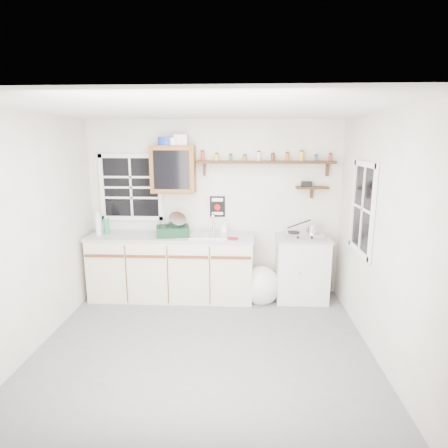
% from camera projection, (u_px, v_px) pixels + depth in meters
% --- Properties ---
extents(room, '(3.64, 3.24, 2.54)m').
position_uv_depth(room, '(203.00, 235.00, 3.86)').
color(room, '#5A5A5D').
rests_on(room, ground).
extents(main_cabinet, '(2.31, 0.63, 0.92)m').
position_uv_depth(main_cabinet, '(172.00, 266.00, 5.32)').
color(main_cabinet, beige).
rests_on(main_cabinet, floor).
extents(right_cabinet, '(0.73, 0.57, 0.91)m').
position_uv_depth(right_cabinet, '(301.00, 268.00, 5.26)').
color(right_cabinet, beige).
rests_on(right_cabinet, floor).
extents(sink, '(0.52, 0.44, 0.29)m').
position_uv_depth(sink, '(209.00, 235.00, 5.20)').
color(sink, silver).
rests_on(sink, main_cabinet).
extents(upper_cabinet, '(0.60, 0.32, 0.65)m').
position_uv_depth(upper_cabinet, '(173.00, 169.00, 5.17)').
color(upper_cabinet, brown).
rests_on(upper_cabinet, wall_back).
extents(upper_cabinet_clutter, '(0.40, 0.24, 0.14)m').
position_uv_depth(upper_cabinet_clutter, '(172.00, 141.00, 5.09)').
color(upper_cabinet_clutter, '#1831A0').
rests_on(upper_cabinet_clutter, upper_cabinet).
extents(spice_shelf, '(1.91, 0.18, 0.35)m').
position_uv_depth(spice_shelf, '(266.00, 162.00, 5.15)').
color(spice_shelf, black).
rests_on(spice_shelf, wall_back).
extents(secondary_shelf, '(0.45, 0.16, 0.24)m').
position_uv_depth(secondary_shelf, '(310.00, 187.00, 5.21)').
color(secondary_shelf, black).
rests_on(secondary_shelf, wall_back).
extents(warning_sign, '(0.22, 0.02, 0.30)m').
position_uv_depth(warning_sign, '(217.00, 207.00, 5.40)').
color(warning_sign, black).
rests_on(warning_sign, wall_back).
extents(window_back, '(0.93, 0.03, 0.98)m').
position_uv_depth(window_back, '(131.00, 187.00, 5.40)').
color(window_back, black).
rests_on(window_back, wall_back).
extents(window_right, '(0.03, 0.78, 1.08)m').
position_uv_depth(window_right, '(363.00, 208.00, 4.27)').
color(window_right, black).
rests_on(window_right, wall_back).
extents(water_bottles, '(0.16, 0.15, 0.33)m').
position_uv_depth(water_bottles, '(102.00, 225.00, 5.24)').
color(water_bottles, silver).
rests_on(water_bottles, main_cabinet).
extents(dish_rack, '(0.51, 0.42, 0.33)m').
position_uv_depth(dish_rack, '(174.00, 228.00, 5.17)').
color(dish_rack, black).
rests_on(dish_rack, main_cabinet).
extents(soap_bottle, '(0.11, 0.11, 0.19)m').
position_uv_depth(soap_bottle, '(225.00, 227.00, 5.33)').
color(soap_bottle, silver).
rests_on(soap_bottle, main_cabinet).
extents(rag, '(0.15, 0.14, 0.02)m').
position_uv_depth(rag, '(232.00, 239.00, 5.00)').
color(rag, maroon).
rests_on(rag, main_cabinet).
extents(hotplate, '(0.53, 0.29, 0.08)m').
position_uv_depth(hotplate, '(303.00, 235.00, 5.14)').
color(hotplate, silver).
rests_on(hotplate, right_cabinet).
extents(saucepan, '(0.42, 0.29, 0.19)m').
position_uv_depth(saucepan, '(313.00, 229.00, 5.12)').
color(saucepan, silver).
rests_on(saucepan, hotplate).
extents(trash_bag, '(0.47, 0.43, 0.54)m').
position_uv_depth(trash_bag, '(261.00, 285.00, 5.22)').
color(trash_bag, silver).
rests_on(trash_bag, floor).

